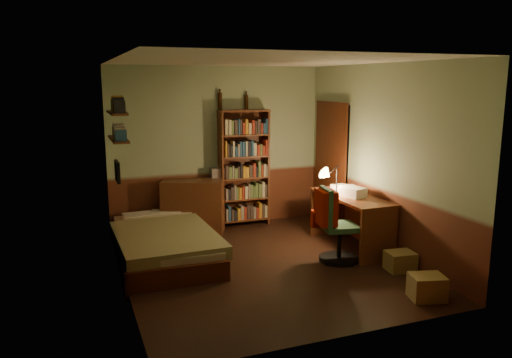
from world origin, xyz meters
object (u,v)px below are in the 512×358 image
object	(u,v)px
desk	(351,222)
cardboard_box_b	(400,261)
dresser	(193,206)
desk_lamp	(337,170)
office_chair	(340,226)
cardboard_box_a	(427,287)
bookshelf	(244,168)
mini_stereo	(219,172)
bed	(163,233)

from	to	relation	value
desk	cardboard_box_b	size ratio (longest dim) A/B	4.17
dresser	desk_lamp	xyz separation A→B (m)	(1.82, -1.30, 0.68)
desk_lamp	office_chair	bearing A→B (deg)	-128.87
cardboard_box_a	cardboard_box_b	distance (m)	0.85
bookshelf	cardboard_box_b	world-z (taller)	bookshelf
mini_stereo	cardboard_box_a	bearing A→B (deg)	-65.51
mini_stereo	cardboard_box_b	world-z (taller)	mini_stereo
bed	cardboard_box_b	size ratio (longest dim) A/B	6.58
office_chair	bed	bearing A→B (deg)	164.85
cardboard_box_b	dresser	bearing A→B (deg)	128.82
office_chair	cardboard_box_b	size ratio (longest dim) A/B	2.80
mini_stereo	cardboard_box_a	xyz separation A→B (m)	(1.33, -3.49, -0.78)
dresser	bed	bearing A→B (deg)	-102.78
bed	desk	xyz separation A→B (m)	(2.59, -0.58, 0.05)
office_chair	cardboard_box_a	distance (m)	1.46
dresser	cardboard_box_a	xyz separation A→B (m)	(1.80, -3.36, -0.28)
dresser	desk	xyz separation A→B (m)	(1.93, -1.55, -0.04)
desk_lamp	cardboard_box_a	world-z (taller)	desk_lamp
bed	mini_stereo	xyz separation A→B (m)	(1.13, 1.09, 0.58)
desk_lamp	cardboard_box_b	world-z (taller)	desk_lamp
mini_stereo	desk_lamp	world-z (taller)	desk_lamp
mini_stereo	office_chair	bearing A→B (deg)	-60.38
bookshelf	cardboard_box_b	bearing A→B (deg)	-63.31
desk_lamp	office_chair	distance (m)	0.97
bookshelf	mini_stereo	bearing A→B (deg)	177.59
desk_lamp	desk	bearing A→B (deg)	-78.87
mini_stereo	bed	bearing A→B (deg)	-132.26
desk	dresser	bearing A→B (deg)	140.50
dresser	cardboard_box_a	world-z (taller)	dresser
desk	cardboard_box_b	distance (m)	1.04
desk_lamp	mini_stereo	bearing A→B (deg)	119.85
dresser	cardboard_box_b	world-z (taller)	dresser
mini_stereo	cardboard_box_b	bearing A→B (deg)	-55.77
desk_lamp	office_chair	size ratio (longest dim) A/B	0.69
mini_stereo	bookshelf	distance (m)	0.43
bed	desk	world-z (taller)	desk
bed	cardboard_box_a	xyz separation A→B (m)	(2.45, -2.40, -0.20)
cardboard_box_a	desk_lamp	bearing A→B (deg)	89.42
bookshelf	office_chair	bearing A→B (deg)	-70.75
dresser	cardboard_box_b	bearing A→B (deg)	-29.85
dresser	mini_stereo	xyz separation A→B (m)	(0.47, 0.12, 0.49)
dresser	desk_lamp	distance (m)	2.34
cardboard_box_a	desk	bearing A→B (deg)	85.82
bookshelf	cardboard_box_a	distance (m)	3.66
bed	office_chair	xyz separation A→B (m)	(2.15, -1.02, 0.15)
bookshelf	dresser	bearing A→B (deg)	-171.58
bookshelf	office_chair	distance (m)	2.20
dresser	desk_lamp	size ratio (longest dim) A/B	1.43
office_chair	cardboard_box_a	xyz separation A→B (m)	(0.30, -1.38, -0.34)
desk_lamp	cardboard_box_a	xyz separation A→B (m)	(-0.02, -2.06, -0.96)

